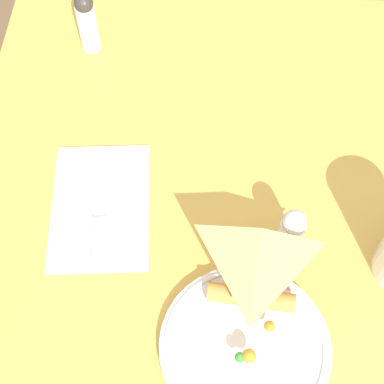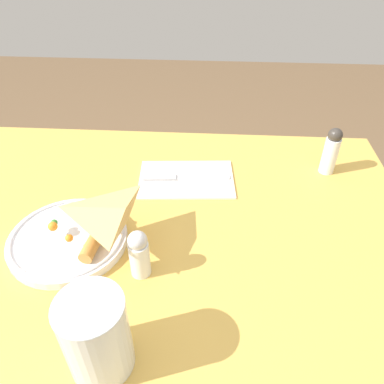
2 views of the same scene
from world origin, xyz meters
TOP-DOWN VIEW (x-y plane):
  - dining_table at (0.00, 0.00)m, footprint 1.14×0.81m
  - plate_pizza at (-0.08, -0.01)m, footprint 0.21×0.21m
  - napkin_folded at (0.11, 0.20)m, footprint 0.22×0.15m
  - butter_knife at (0.11, 0.19)m, footprint 0.19×0.04m
  - salt_shaker at (0.06, -0.07)m, footprint 0.03×0.03m
  - pepper_shaker at (0.43, 0.25)m, footprint 0.03×0.03m

SIDE VIEW (x-z plane):
  - dining_table at x=0.00m, z-range 0.26..0.96m
  - napkin_folded at x=0.11m, z-range 0.71..0.71m
  - butter_knife at x=0.11m, z-range 0.71..0.72m
  - plate_pizza at x=-0.08m, z-range 0.70..0.75m
  - salt_shaker at x=0.06m, z-range 0.71..0.80m
  - pepper_shaker at x=0.43m, z-range 0.71..0.82m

